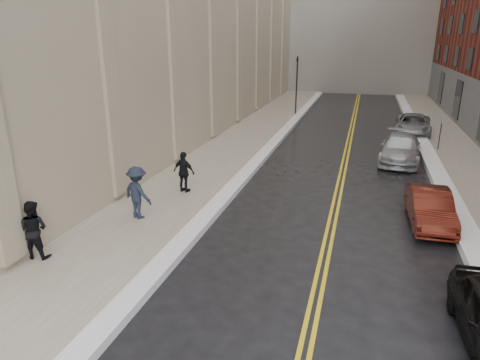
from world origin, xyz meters
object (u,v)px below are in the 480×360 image
Objects in this scene: car_silver_far at (413,124)px; pedestrian_a at (33,229)px; pedestrian_b at (138,192)px; pedestrian_c at (184,172)px; car_silver_near at (401,148)px; car_maroon at (430,207)px.

pedestrian_a is at bearing -114.46° from car_silver_far.
pedestrian_b is 1.10× the size of pedestrian_c.
pedestrian_c is at bearing -132.36° from car_silver_near.
pedestrian_b is (-11.45, -19.50, 0.44)m from car_silver_far.
pedestrian_a is at bearing -121.27° from car_silver_near.
car_silver_far is at bearing 85.09° from car_maroon.
pedestrian_b is at bearing -115.60° from car_silver_far.
pedestrian_b reaches higher than pedestrian_a.
car_silver_near is at bearing 91.18° from car_maroon.
car_maroon is 10.12m from pedestrian_c.
pedestrian_a reaches higher than pedestrian_c.
car_silver_far is at bearing -126.81° from pedestrian_a.
pedestrian_a is (-12.20, -6.52, 0.43)m from car_maroon.
pedestrian_a is 4.01m from pedestrian_b.
pedestrian_a is at bearing 87.63° from pedestrian_b.
pedestrian_a is 1.02× the size of pedestrian_c.
car_silver_far is (0.80, 16.67, 0.06)m from car_maroon.
car_silver_far is 19.65m from pedestrian_c.
car_silver_far is (1.32, 7.79, -0.02)m from car_silver_near.
pedestrian_b is at bearing -120.34° from pedestrian_a.
pedestrian_a is 0.92× the size of pedestrian_b.
pedestrian_c is (0.54, 3.16, -0.09)m from pedestrian_b.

